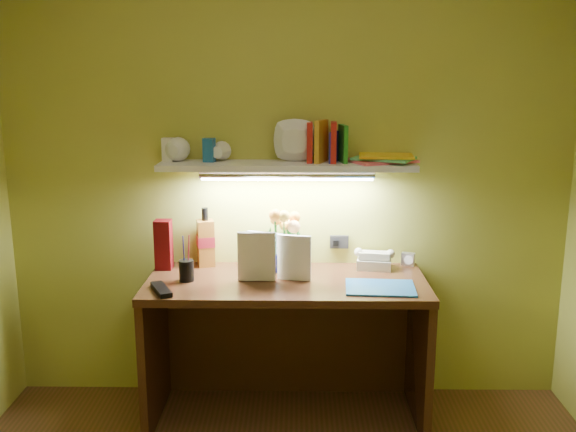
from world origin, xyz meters
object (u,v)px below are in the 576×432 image
object	(u,v)px
desk	(286,349)
whisky_bottle	(206,237)
desk_clock	(408,259)
flower_bouquet	(284,240)
telephone	(374,259)

from	to	relation	value
desk	whisky_bottle	xyz separation A→B (m)	(-0.43, 0.24, 0.53)
desk	desk_clock	size ratio (longest dim) A/B	20.26
flower_bouquet	whisky_bottle	world-z (taller)	whisky_bottle
telephone	whisky_bottle	size ratio (longest dim) A/B	0.56
flower_bouquet	whisky_bottle	size ratio (longest dim) A/B	0.99
flower_bouquet	desk_clock	bearing A→B (deg)	6.18
desk_clock	whisky_bottle	size ratio (longest dim) A/B	0.22
desk	telephone	xyz separation A→B (m)	(0.46, 0.20, 0.43)
flower_bouquet	desk_clock	size ratio (longest dim) A/B	4.52
telephone	flower_bouquet	bearing A→B (deg)	-169.00
flower_bouquet	telephone	distance (m)	0.49
flower_bouquet	telephone	world-z (taller)	flower_bouquet
telephone	whisky_bottle	world-z (taller)	whisky_bottle
flower_bouquet	whisky_bottle	xyz separation A→B (m)	(-0.42, 0.05, 0.00)
desk	flower_bouquet	size ratio (longest dim) A/B	4.48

